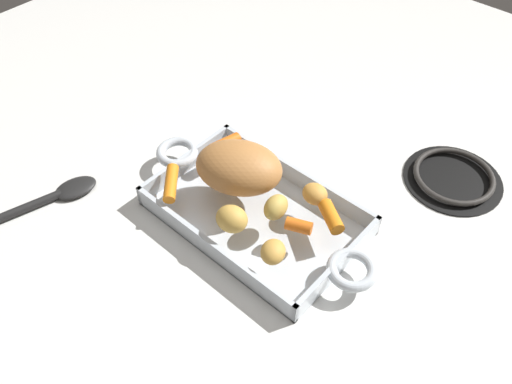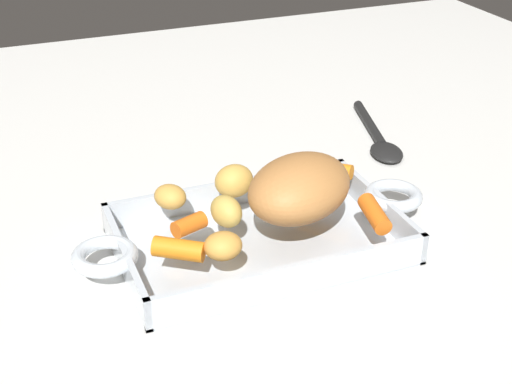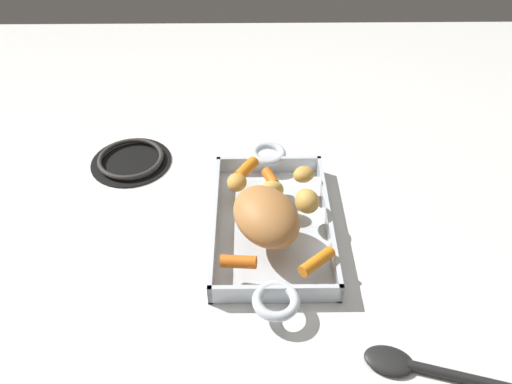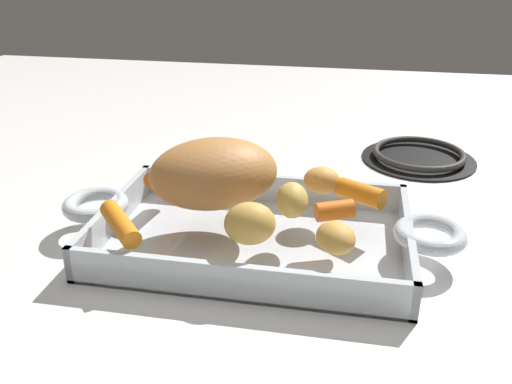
{
  "view_description": "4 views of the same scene",
  "coord_description": "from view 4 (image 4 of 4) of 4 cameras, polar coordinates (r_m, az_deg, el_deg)",
  "views": [
    {
      "loc": [
        -0.37,
        0.42,
        0.68
      ],
      "look_at": [
        -0.01,
        0.01,
        0.08
      ],
      "focal_mm": 36.03,
      "sensor_mm": 36.0,
      "label": 1
    },
    {
      "loc": [
        -0.29,
        -0.72,
        0.51
      ],
      "look_at": [
        0.0,
        0.02,
        0.07
      ],
      "focal_mm": 51.38,
      "sensor_mm": 36.0,
      "label": 2
    },
    {
      "loc": [
        0.67,
        -0.04,
        0.69
      ],
      "look_at": [
        -0.02,
        -0.03,
        0.08
      ],
      "focal_mm": 34.82,
      "sensor_mm": 36.0,
      "label": 3
    },
    {
      "loc": [
        -0.1,
        0.52,
        0.32
      ],
      "look_at": [
        -0.01,
        0.03,
        0.08
      ],
      "focal_mm": 37.53,
      "sensor_mm": 36.0,
      "label": 4
    }
  ],
  "objects": [
    {
      "name": "potato_corner",
      "position": [
        0.53,
        -0.66,
        -3.38
      ],
      "size": [
        0.06,
        0.06,
        0.04
      ],
      "primitive_type": "ellipsoid",
      "rotation": [
        0.0,
        0.0,
        0.23
      ],
      "color": "gold",
      "rests_on": "roasting_dish"
    },
    {
      "name": "baby_carrot_center_left",
      "position": [
        0.57,
        -14.27,
        -3.28
      ],
      "size": [
        0.06,
        0.07,
        0.03
      ],
      "primitive_type": "cylinder",
      "rotation": [
        1.64,
        0.0,
        3.88
      ],
      "color": "orange",
      "rests_on": "roasting_dish"
    },
    {
      "name": "baby_carrot_southeast",
      "position": [
        0.59,
        8.41,
        -1.77
      ],
      "size": [
        0.05,
        0.04,
        0.02
      ],
      "primitive_type": "cylinder",
      "rotation": [
        1.6,
        0.0,
        1.95
      ],
      "color": "orange",
      "rests_on": "roasting_dish"
    },
    {
      "name": "baby_carrot_short",
      "position": [
        0.68,
        -9.86,
        1.9
      ],
      "size": [
        0.03,
        0.06,
        0.03
      ],
      "primitive_type": "cylinder",
      "rotation": [
        1.48,
        0.0,
        3.0
      ],
      "color": "orange",
      "rests_on": "roasting_dish"
    },
    {
      "name": "potato_near_roast",
      "position": [
        0.53,
        8.48,
        -4.85
      ],
      "size": [
        0.05,
        0.06,
        0.03
      ],
      "primitive_type": "ellipsoid",
      "rotation": [
        0.0,
        0.0,
        2.03
      ],
      "color": "gold",
      "rests_on": "roasting_dish"
    },
    {
      "name": "pork_roast",
      "position": [
        0.6,
        -4.49,
        2.01
      ],
      "size": [
        0.18,
        0.16,
        0.08
      ],
      "primitive_type": "ellipsoid",
      "rotation": [
        0.0,
        0.0,
        0.45
      ],
      "color": "#B7773E",
      "rests_on": "roasting_dish"
    },
    {
      "name": "potato_golden_large",
      "position": [
        0.65,
        7.02,
        1.25
      ],
      "size": [
        0.05,
        0.04,
        0.03
      ],
      "primitive_type": "ellipsoid",
      "rotation": [
        0.0,
        0.0,
        6.17
      ],
      "color": "gold",
      "rests_on": "roasting_dish"
    },
    {
      "name": "roasting_dish",
      "position": [
        0.61,
        -0.21,
        -4.47
      ],
      "size": [
        0.46,
        0.22,
        0.04
      ],
      "color": "silver",
      "rests_on": "ground_plane"
    },
    {
      "name": "potato_halved",
      "position": [
        0.59,
        3.85,
        -0.92
      ],
      "size": [
        0.04,
        0.05,
        0.04
      ],
      "primitive_type": "ellipsoid",
      "rotation": [
        0.0,
        0.0,
        4.87
      ],
      "color": "gold",
      "rests_on": "roasting_dish"
    },
    {
      "name": "stove_burner_rear",
      "position": [
        0.89,
        16.94,
        3.72
      ],
      "size": [
        0.18,
        0.18,
        0.02
      ],
      "color": "black",
      "rests_on": "ground_plane"
    },
    {
      "name": "ground_plane",
      "position": [
        0.62,
        -0.21,
        -5.62
      ],
      "size": [
        1.93,
        1.93,
        0.0
      ],
      "primitive_type": "plane",
      "color": "silver"
    },
    {
      "name": "baby_carrot_southwest",
      "position": [
        0.63,
        11.08,
        -0.1
      ],
      "size": [
        0.06,
        0.05,
        0.03
      ],
      "primitive_type": "cylinder",
      "rotation": [
        1.6,
        0.0,
        0.99
      ],
      "color": "orange",
      "rests_on": "roasting_dish"
    }
  ]
}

